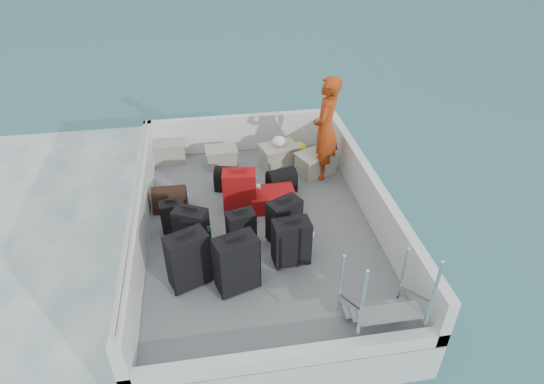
{
  "coord_description": "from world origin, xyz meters",
  "views": [
    {
      "loc": [
        -0.67,
        -5.38,
        4.98
      ],
      "look_at": [
        0.24,
        0.31,
        1.0
      ],
      "focal_mm": 30.0,
      "sensor_mm": 36.0,
      "label": 1
    }
  ],
  "objects_px": {
    "crate_1": "(222,157)",
    "crate_3": "(316,164)",
    "suitcase_0": "(189,260)",
    "passenger": "(326,129)",
    "suitcase_2": "(173,217)",
    "suitcase_5": "(240,191)",
    "crate_0": "(168,152)",
    "suitcase_1": "(192,230)",
    "suitcase_8": "(272,199)",
    "suitcase_6": "(291,242)",
    "suitcase_7": "(284,220)",
    "crate_2": "(279,156)",
    "suitcase_3": "(237,264)",
    "suitcase_4": "(241,230)"
  },
  "relations": [
    {
      "from": "suitcase_0",
      "to": "suitcase_5",
      "type": "xyz_separation_m",
      "value": [
        0.8,
        1.49,
        -0.04
      ]
    },
    {
      "from": "crate_0",
      "to": "crate_1",
      "type": "height_order",
      "value": "crate_0"
    },
    {
      "from": "suitcase_0",
      "to": "passenger",
      "type": "xyz_separation_m",
      "value": [
        2.34,
        2.29,
        0.52
      ]
    },
    {
      "from": "crate_0",
      "to": "suitcase_0",
      "type": "bearing_deg",
      "value": -83.54
    },
    {
      "from": "suitcase_5",
      "to": "suitcase_7",
      "type": "bearing_deg",
      "value": -48.72
    },
    {
      "from": "suitcase_1",
      "to": "suitcase_8",
      "type": "distance_m",
      "value": 1.52
    },
    {
      "from": "suitcase_0",
      "to": "crate_1",
      "type": "distance_m",
      "value": 2.99
    },
    {
      "from": "suitcase_6",
      "to": "crate_0",
      "type": "relative_size",
      "value": 1.14
    },
    {
      "from": "suitcase_0",
      "to": "suitcase_6",
      "type": "bearing_deg",
      "value": -15.48
    },
    {
      "from": "suitcase_6",
      "to": "crate_2",
      "type": "height_order",
      "value": "suitcase_6"
    },
    {
      "from": "suitcase_3",
      "to": "suitcase_2",
      "type": "bearing_deg",
      "value": 104.74
    },
    {
      "from": "suitcase_2",
      "to": "suitcase_3",
      "type": "height_order",
      "value": "suitcase_3"
    },
    {
      "from": "suitcase_5",
      "to": "crate_3",
      "type": "relative_size",
      "value": 1.14
    },
    {
      "from": "crate_1",
      "to": "suitcase_6",
      "type": "bearing_deg",
      "value": -74.41
    },
    {
      "from": "suitcase_2",
      "to": "suitcase_3",
      "type": "bearing_deg",
      "value": -64.2
    },
    {
      "from": "suitcase_5",
      "to": "suitcase_1",
      "type": "bearing_deg",
      "value": -126.07
    },
    {
      "from": "suitcase_1",
      "to": "crate_0",
      "type": "distance_m",
      "value": 2.61
    },
    {
      "from": "suitcase_0",
      "to": "passenger",
      "type": "relative_size",
      "value": 0.43
    },
    {
      "from": "suitcase_5",
      "to": "crate_2",
      "type": "relative_size",
      "value": 1.14
    },
    {
      "from": "suitcase_8",
      "to": "passenger",
      "type": "relative_size",
      "value": 0.4
    },
    {
      "from": "suitcase_5",
      "to": "crate_3",
      "type": "xyz_separation_m",
      "value": [
        1.44,
        0.88,
        -0.17
      ]
    },
    {
      "from": "suitcase_8",
      "to": "crate_0",
      "type": "xyz_separation_m",
      "value": [
        -1.68,
        1.75,
        0.04
      ]
    },
    {
      "from": "suitcase_0",
      "to": "suitcase_1",
      "type": "height_order",
      "value": "suitcase_0"
    },
    {
      "from": "suitcase_7",
      "to": "crate_3",
      "type": "relative_size",
      "value": 1.07
    },
    {
      "from": "suitcase_3",
      "to": "suitcase_6",
      "type": "height_order",
      "value": "suitcase_3"
    },
    {
      "from": "suitcase_1",
      "to": "suitcase_5",
      "type": "xyz_separation_m",
      "value": [
        0.75,
        0.82,
        0.01
      ]
    },
    {
      "from": "suitcase_2",
      "to": "suitcase_6",
      "type": "distance_m",
      "value": 1.85
    },
    {
      "from": "suitcase_0",
      "to": "crate_3",
      "type": "bearing_deg",
      "value": 23.29
    },
    {
      "from": "suitcase_5",
      "to": "crate_0",
      "type": "relative_size",
      "value": 1.18
    },
    {
      "from": "crate_1",
      "to": "crate_2",
      "type": "height_order",
      "value": "crate_2"
    },
    {
      "from": "suitcase_1",
      "to": "crate_3",
      "type": "xyz_separation_m",
      "value": [
        2.19,
        1.7,
        -0.15
      ]
    },
    {
      "from": "suitcase_7",
      "to": "suitcase_8",
      "type": "height_order",
      "value": "suitcase_7"
    },
    {
      "from": "suitcase_6",
      "to": "suitcase_4",
      "type": "bearing_deg",
      "value": 140.7
    },
    {
      "from": "suitcase_3",
      "to": "suitcase_4",
      "type": "height_order",
      "value": "suitcase_3"
    },
    {
      "from": "suitcase_1",
      "to": "suitcase_2",
      "type": "relative_size",
      "value": 1.33
    },
    {
      "from": "suitcase_5",
      "to": "suitcase_7",
      "type": "relative_size",
      "value": 1.06
    },
    {
      "from": "suitcase_0",
      "to": "suitcase_6",
      "type": "height_order",
      "value": "suitcase_0"
    },
    {
      "from": "suitcase_0",
      "to": "suitcase_2",
      "type": "distance_m",
      "value": 1.15
    },
    {
      "from": "suitcase_1",
      "to": "suitcase_6",
      "type": "xyz_separation_m",
      "value": [
        1.32,
        -0.48,
        0.0
      ]
    },
    {
      "from": "suitcase_2",
      "to": "suitcase_3",
      "type": "relative_size",
      "value": 0.64
    },
    {
      "from": "suitcase_1",
      "to": "suitcase_3",
      "type": "relative_size",
      "value": 0.84
    },
    {
      "from": "suitcase_2",
      "to": "suitcase_3",
      "type": "distance_m",
      "value": 1.54
    },
    {
      "from": "suitcase_4",
      "to": "crate_3",
      "type": "distance_m",
      "value": 2.31
    },
    {
      "from": "suitcase_1",
      "to": "suitcase_5",
      "type": "height_order",
      "value": "suitcase_5"
    },
    {
      "from": "crate_1",
      "to": "crate_3",
      "type": "xyz_separation_m",
      "value": [
        1.63,
        -0.55,
        0.03
      ]
    },
    {
      "from": "suitcase_4",
      "to": "suitcase_8",
      "type": "distance_m",
      "value": 1.06
    },
    {
      "from": "suitcase_5",
      "to": "suitcase_8",
      "type": "distance_m",
      "value": 0.55
    },
    {
      "from": "suitcase_1",
      "to": "crate_1",
      "type": "distance_m",
      "value": 2.32
    },
    {
      "from": "crate_2",
      "to": "crate_1",
      "type": "bearing_deg",
      "value": 171.22
    },
    {
      "from": "suitcase_7",
      "to": "crate_2",
      "type": "bearing_deg",
      "value": 55.05
    }
  ]
}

